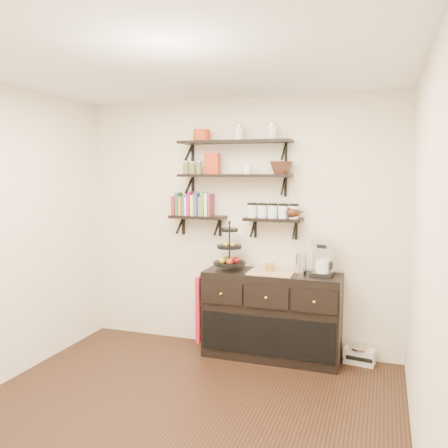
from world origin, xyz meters
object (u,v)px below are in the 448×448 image
at_px(sideboard, 272,315).
at_px(coffee_maker, 323,258).
at_px(fruit_stand, 230,254).
at_px(radio, 359,355).

bearing_deg(sideboard, coffee_maker, 2.93).
height_order(sideboard, coffee_maker, coffee_maker).
bearing_deg(sideboard, fruit_stand, 179.57).
distance_m(sideboard, radio, 0.96).
xyz_separation_m(fruit_stand, coffee_maker, (0.96, 0.02, 0.01)).
bearing_deg(radio, coffee_maker, -157.45).
bearing_deg(radio, sideboard, -163.78).
relative_size(sideboard, fruit_stand, 2.85).
relative_size(sideboard, coffee_maker, 3.69).
bearing_deg(coffee_maker, fruit_stand, -172.97).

